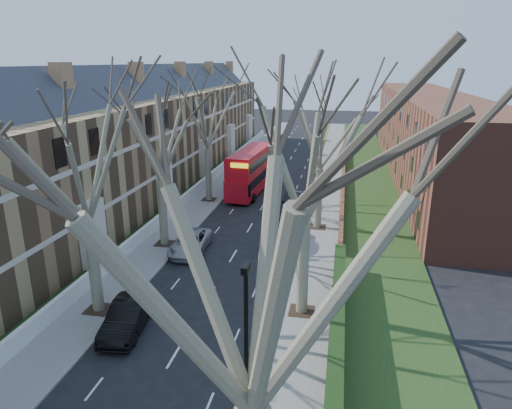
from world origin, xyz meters
The scene contains 21 objects.
ground centered at (0.00, 0.00, 0.00)m, with size 240.00×240.00×0.00m, color black.
pavement_left centered at (-6.00, 39.00, 0.06)m, with size 3.00×102.00×0.12m, color slate.
pavement_right centered at (6.00, 39.00, 0.06)m, with size 3.00×102.00×0.12m, color slate.
terrace_left centered at (-13.65, 31.00, 5.53)m, with size 9.70×78.00×13.60m.
flats_right centered at (17.46, 43.00, 4.98)m, with size 13.97×54.00×10.00m.
wall_hedge_right centered at (7.70, 2.00, 1.12)m, with size 0.70×24.00×1.80m.
front_wall_left centered at (-7.65, 31.00, 0.62)m, with size 0.30×78.00×1.00m.
grass_verge_right centered at (10.50, 39.00, 0.15)m, with size 6.00×102.00×0.06m.
lamp_post centered at (5.00, -3.50, 4.57)m, with size 0.18×0.50×8.11m.
tree_left_mid centered at (-5.70, 6.00, 9.56)m, with size 10.50×10.50×14.71m.
tree_left_far centered at (-5.70, 16.00, 9.24)m, with size 10.15×10.15×14.22m.
tree_left_dist centered at (-5.70, 28.00, 9.56)m, with size 10.50×10.50×14.71m.
tree_right_near centered at (5.70, -6.00, 9.86)m, with size 10.85×10.85×15.20m.
tree_right_mid centered at (5.70, 8.00, 9.56)m, with size 10.50×10.50×14.71m.
tree_right_far centered at (5.70, 22.00, 9.24)m, with size 10.15×10.15×14.22m.
double_decker_bus centered at (-2.10, 31.83, 2.25)m, with size 3.36×11.10×4.58m.
car_left_mid centered at (-3.16, 4.59, 0.81)m, with size 1.71×4.89×1.61m, color black.
car_left_far centered at (-3.33, 15.17, 0.73)m, with size 2.42×5.24×1.46m, color #98989D.
car_right_near centered at (3.59, 17.99, 0.79)m, with size 2.21×5.45×1.58m, color navy.
car_right_mid centered at (3.16, 23.47, 0.70)m, with size 1.66×4.12×1.40m, color gray.
car_right_far centered at (3.24, 28.02, 0.77)m, with size 1.63×4.68×1.54m, color black.
Camera 1 is at (7.51, -14.91, 13.70)m, focal length 32.00 mm.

